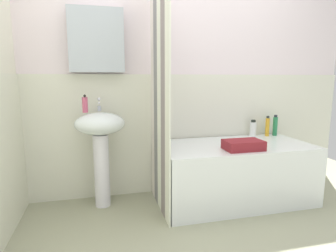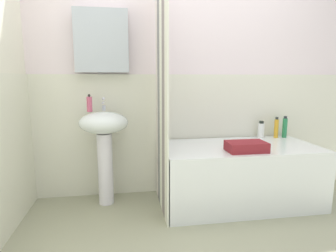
{
  "view_description": "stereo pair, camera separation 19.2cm",
  "coord_description": "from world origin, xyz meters",
  "px_view_note": "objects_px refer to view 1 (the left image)",
  "views": [
    {
      "loc": [
        -0.87,
        -1.51,
        1.17
      ],
      "look_at": [
        -0.33,
        0.67,
        0.78
      ],
      "focal_mm": 30.25,
      "sensor_mm": 36.0,
      "label": 1
    },
    {
      "loc": [
        -0.68,
        -1.55,
        1.17
      ],
      "look_at": [
        -0.33,
        0.67,
        0.78
      ],
      "focal_mm": 30.25,
      "sensor_mm": 36.0,
      "label": 2
    }
  ],
  "objects_px": {
    "conditioner_bottle": "(275,126)",
    "bathtub": "(234,172)",
    "towel_folded": "(243,145)",
    "sink": "(101,138)",
    "body_wash_bottle": "(253,128)",
    "shampoo_bottle": "(267,126)",
    "soap_dispenser": "(85,105)"
  },
  "relations": [
    {
      "from": "conditioner_bottle",
      "to": "bathtub",
      "type": "bearing_deg",
      "value": -155.78
    },
    {
      "from": "conditioner_bottle",
      "to": "towel_folded",
      "type": "distance_m",
      "value": 0.8
    },
    {
      "from": "sink",
      "to": "conditioner_bottle",
      "type": "relative_size",
      "value": 3.86
    },
    {
      "from": "sink",
      "to": "body_wash_bottle",
      "type": "relative_size",
      "value": 4.97
    },
    {
      "from": "shampoo_bottle",
      "to": "towel_folded",
      "type": "height_order",
      "value": "shampoo_bottle"
    },
    {
      "from": "sink",
      "to": "towel_folded",
      "type": "height_order",
      "value": "sink"
    },
    {
      "from": "soap_dispenser",
      "to": "towel_folded",
      "type": "bearing_deg",
      "value": -17.19
    },
    {
      "from": "sink",
      "to": "soap_dispenser",
      "type": "height_order",
      "value": "soap_dispenser"
    },
    {
      "from": "soap_dispenser",
      "to": "bathtub",
      "type": "xyz_separation_m",
      "value": [
        1.35,
        -0.2,
        -0.66
      ]
    },
    {
      "from": "sink",
      "to": "bathtub",
      "type": "height_order",
      "value": "sink"
    },
    {
      "from": "sink",
      "to": "towel_folded",
      "type": "xyz_separation_m",
      "value": [
        1.2,
        -0.38,
        -0.04
      ]
    },
    {
      "from": "bathtub",
      "to": "conditioner_bottle",
      "type": "bearing_deg",
      "value": 24.22
    },
    {
      "from": "sink",
      "to": "shampoo_bottle",
      "type": "height_order",
      "value": "sink"
    },
    {
      "from": "conditioner_bottle",
      "to": "body_wash_bottle",
      "type": "height_order",
      "value": "conditioner_bottle"
    },
    {
      "from": "soap_dispenser",
      "to": "sink",
      "type": "bearing_deg",
      "value": -14.2
    },
    {
      "from": "bathtub",
      "to": "body_wash_bottle",
      "type": "height_order",
      "value": "body_wash_bottle"
    },
    {
      "from": "soap_dispenser",
      "to": "bathtub",
      "type": "relative_size",
      "value": 0.11
    },
    {
      "from": "conditioner_bottle",
      "to": "soap_dispenser",
      "type": "bearing_deg",
      "value": -177.92
    },
    {
      "from": "soap_dispenser",
      "to": "body_wash_bottle",
      "type": "xyz_separation_m",
      "value": [
        1.71,
        0.1,
        -0.31
      ]
    },
    {
      "from": "soap_dispenser",
      "to": "conditioner_bottle",
      "type": "distance_m",
      "value": 1.98
    },
    {
      "from": "sink",
      "to": "soap_dispenser",
      "type": "bearing_deg",
      "value": 165.8
    },
    {
      "from": "sink",
      "to": "body_wash_bottle",
      "type": "distance_m",
      "value": 1.6
    },
    {
      "from": "conditioner_bottle",
      "to": "shampoo_bottle",
      "type": "distance_m",
      "value": 0.1
    },
    {
      "from": "sink",
      "to": "conditioner_bottle",
      "type": "xyz_separation_m",
      "value": [
        1.84,
        0.1,
        0.02
      ]
    },
    {
      "from": "conditioner_bottle",
      "to": "body_wash_bottle",
      "type": "distance_m",
      "value": 0.25
    },
    {
      "from": "soap_dispenser",
      "to": "bathtub",
      "type": "height_order",
      "value": "soap_dispenser"
    },
    {
      "from": "body_wash_bottle",
      "to": "shampoo_bottle",
      "type": "bearing_deg",
      "value": -12.72
    },
    {
      "from": "conditioner_bottle",
      "to": "towel_folded",
      "type": "height_order",
      "value": "conditioner_bottle"
    },
    {
      "from": "towel_folded",
      "to": "soap_dispenser",
      "type": "bearing_deg",
      "value": 162.81
    },
    {
      "from": "conditioner_bottle",
      "to": "shampoo_bottle",
      "type": "relative_size",
      "value": 1.03
    },
    {
      "from": "bathtub",
      "to": "towel_folded",
      "type": "height_order",
      "value": "towel_folded"
    },
    {
      "from": "conditioner_bottle",
      "to": "shampoo_bottle",
      "type": "bearing_deg",
      "value": -178.34
    }
  ]
}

